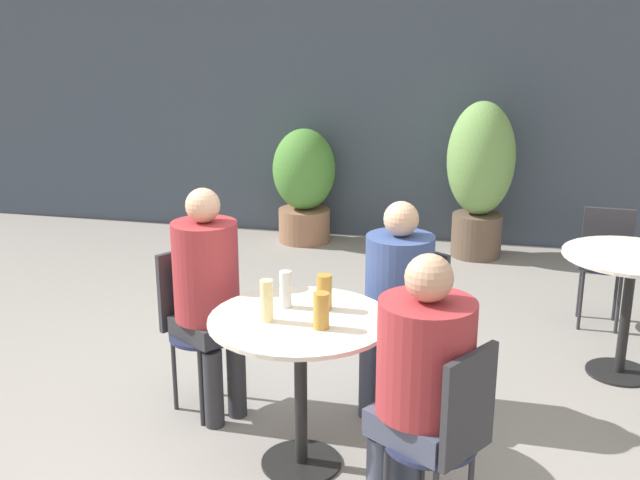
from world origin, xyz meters
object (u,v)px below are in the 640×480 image
Objects in this scene: seated_person_1 at (397,292)px; beer_glass_1 at (321,311)px; seated_person_0 at (421,375)px; beer_glass_0 at (267,301)px; cafe_table_far at (630,281)px; bistro_chair_1 at (413,315)px; bistro_chair_4 at (604,257)px; cafe_table_near at (300,348)px; beer_glass_2 at (324,292)px; potted_plant_0 at (304,182)px; potted_plant_1 at (480,173)px; bistro_chair_0 at (449,431)px; seated_person_2 at (208,285)px; beer_glass_3 at (286,289)px; bistro_chair_2 at (194,315)px.

seated_person_1 is 0.73m from beer_glass_1.
beer_glass_0 is at bearing -80.27° from seated_person_0.
cafe_table_far is 1.35m from bistro_chair_1.
beer_glass_1 is (-1.46, -2.12, 0.31)m from bistro_chair_4.
beer_glass_0 is 0.25m from beer_glass_1.
beer_glass_2 is at bearing 57.11° from cafe_table_near.
beer_glass_2 is at bearing -89.84° from bistro_chair_1.
seated_person_1 is 3.34m from potted_plant_0.
bistro_chair_0 is at bearing -90.23° from potted_plant_1.
bistro_chair_1 is 1.10m from seated_person_2.
seated_person_2 is 0.84m from beer_glass_1.
potted_plant_0 is at bearing -29.68° from bistro_chair_4.
beer_glass_2 reaches higher than cafe_table_far.
seated_person_1 is 0.94× the size of seated_person_2.
beer_glass_2 is at bearing -89.80° from seated_person_1.
potted_plant_0 is at bearing 102.70° from beer_glass_3.
seated_person_2 is 1.15× the size of potted_plant_0.
bistro_chair_2 is at bearing 38.84° from bistro_chair_4.
potted_plant_1 is at bearing 79.52° from beer_glass_2.
seated_person_1 is at bearing 52.45° from beer_glass_0.
cafe_table_near is 5.01× the size of beer_glass_2.
beer_glass_3 is at bearing -144.39° from cafe_table_far.
seated_person_1 is (-1.21, -1.44, 0.17)m from bistro_chair_4.
beer_glass_2 reaches higher than cafe_table_near.
seated_person_0 is at bearing -30.35° from beer_glass_1.
seated_person_2 is at bearing -90.00° from bistro_chair_0.
cafe_table_near is 0.69× the size of seated_person_0.
bistro_chair_1 is at bearing -39.72° from seated_person_2.
bistro_chair_0 is (0.70, -0.44, -0.08)m from cafe_table_near.
potted_plant_1 reaches higher than beer_glass_1.
seated_person_0 is (1.28, -0.81, 0.18)m from bistro_chair_2.
cafe_table_far is 2.01m from bistro_chair_0.
bistro_chair_0 is at bearing 90.00° from seated_person_0.
seated_person_1 reaches higher than bistro_chair_2.
bistro_chair_0 is 0.97m from beer_glass_0.
beer_glass_3 is at bearing -103.33° from potted_plant_1.
seated_person_0 is at bearing -92.00° from potted_plant_1.
bistro_chair_2 is at bearing -158.68° from cafe_table_far.
bistro_chair_4 is at bearing 81.58° from bistro_chair_1.
bistro_chair_2 is at bearing -90.00° from bistro_chair_0.
cafe_table_far is at bearing -175.10° from bistro_chair_0.
bistro_chair_2 is 0.71× the size of seated_person_2.
seated_person_2 is (-0.58, 0.37, 0.13)m from cafe_table_near.
seated_person_1 is 7.22× the size of beer_glass_1.
bistro_chair_4 reaches higher than cafe_table_near.
beer_glass_0 is (-1.71, -2.09, 0.32)m from bistro_chair_4.
bistro_chair_1 is 0.22m from seated_person_1.
beer_glass_3 is at bearing -102.73° from seated_person_1.
bistro_chair_0 reaches higher than cafe_table_far.
bistro_chair_1 is at bearing -135.00° from bistro_chair_0.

